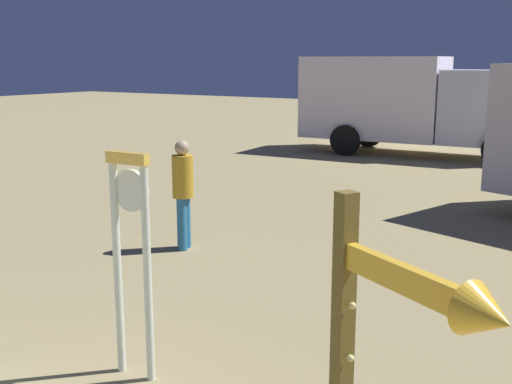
{
  "coord_description": "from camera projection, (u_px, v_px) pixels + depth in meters",
  "views": [
    {
      "loc": [
        4.21,
        -1.2,
        2.76
      ],
      "look_at": [
        0.21,
        5.1,
        1.2
      ],
      "focal_mm": 44.06,
      "sensor_mm": 36.0,
      "label": 1
    }
  ],
  "objects": [
    {
      "name": "standing_clock",
      "position": [
        132.0,
        244.0,
        5.39
      ],
      "size": [
        0.42,
        0.11,
        2.02
      ],
      "color": "white",
      "rests_on": "ground_plane"
    },
    {
      "name": "arrow_sign",
      "position": [
        392.0,
        340.0,
        3.16
      ],
      "size": [
        1.09,
        0.71,
        2.07
      ],
      "color": "brown",
      "rests_on": "ground_plane"
    },
    {
      "name": "person_distant",
      "position": [
        183.0,
        189.0,
        9.24
      ],
      "size": [
        0.31,
        0.31,
        1.63
      ],
      "color": "teal",
      "rests_on": "ground_plane"
    },
    {
      "name": "box_truck_far",
      "position": [
        403.0,
        101.0,
        18.7
      ],
      "size": [
        6.48,
        2.73,
        2.88
      ],
      "color": "white",
      "rests_on": "ground_plane"
    }
  ]
}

